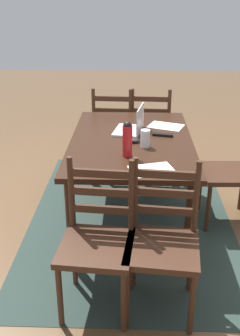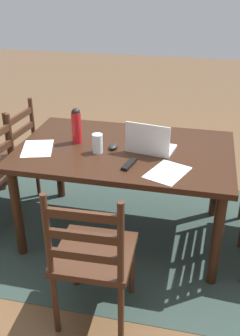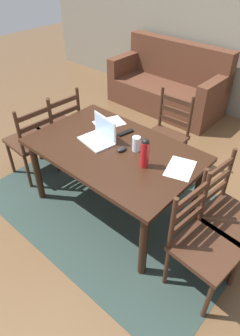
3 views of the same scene
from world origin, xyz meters
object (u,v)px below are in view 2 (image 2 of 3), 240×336
Objects in this scene: chair_far_head at (93,257)px; laptop at (150,144)px; computer_mouse at (113,146)px; water_bottle at (76,125)px; drinking_glass at (97,143)px; chair_right_near at (8,158)px; tv_remote at (129,164)px; dining_table at (125,159)px.

chair_far_head is 0.94m from laptop.
computer_mouse is (0.08, -0.85, 0.30)m from chair_far_head.
drinking_glass is (-0.20, 0.14, -0.07)m from water_bottle.
chair_far_head is 6.90× the size of drinking_glass.
drinking_glass is (0.36, 0.10, 0.01)m from laptop.
computer_mouse is (-0.98, 0.21, 0.30)m from chair_right_near.
computer_mouse is at bearing 1.65° from laptop.
water_bottle is 0.32m from computer_mouse.
chair_far_head is 3.56× the size of water_bottle.
drinking_glass is at bearing 161.92° from tv_remote.
water_bottle is (-0.69, 0.17, 0.42)m from chair_right_near.
dining_table is 15.49× the size of computer_mouse.
chair_right_near is 0.83m from water_bottle.
dining_table is 1.63× the size of chair_far_head.
drinking_glass is at bearing -76.97° from chair_far_head.
laptop reaches higher than drinking_glass.
dining_table is 0.29m from tv_remote.
laptop is 0.37m from drinking_glass.
chair_far_head is at bearing 103.03° from drinking_glass.
tv_remote is at bearing 158.38° from chair_right_near.
dining_table is 0.14m from computer_mouse.
chair_far_head is at bearing 78.05° from laptop.
tv_remote is at bearing 149.50° from drinking_glass.
chair_far_head is 1.00× the size of chair_right_near.
water_bottle reaches higher than dining_table.
chair_far_head is (-0.00, 0.87, -0.20)m from dining_table.
dining_table is at bearing -4.00° from laptop.
water_bottle reaches higher than tv_remote.
chair_right_near is 1.31m from laptop.
chair_right_near reaches higher than tv_remote.
water_bottle is 1.94× the size of drinking_glass.
laptop is at bearing -101.95° from chair_far_head.
chair_right_near reaches higher than drinking_glass.
drinking_glass is 0.31m from tv_remote.
chair_right_near is 1.27m from tv_remote.
laptop is 1.32× the size of water_bottle.
computer_mouse is (-0.29, 0.05, -0.12)m from water_bottle.
dining_table is 1.10m from chair_right_near.
drinking_glass is (0.17, 0.11, 0.16)m from dining_table.
water_bottle is at bearing -4.13° from laptop.
dining_table is 0.44m from water_bottle.
water_bottle is 2.67× the size of computer_mouse.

